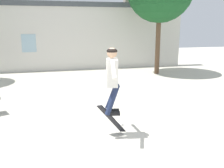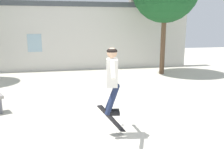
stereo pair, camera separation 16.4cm
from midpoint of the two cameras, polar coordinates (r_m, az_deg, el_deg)
ground_plane at (r=4.99m, az=1.33°, el=-15.08°), size 40.00×40.00×0.00m
building_backdrop at (r=13.64m, az=-7.68°, el=11.01°), size 13.13×0.52×4.70m
skater at (r=5.15m, az=0.93°, el=1.97°), size 0.37×1.25×1.41m
skateboard_flipping at (r=5.49m, az=0.77°, el=-7.94°), size 0.62×0.22×0.71m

